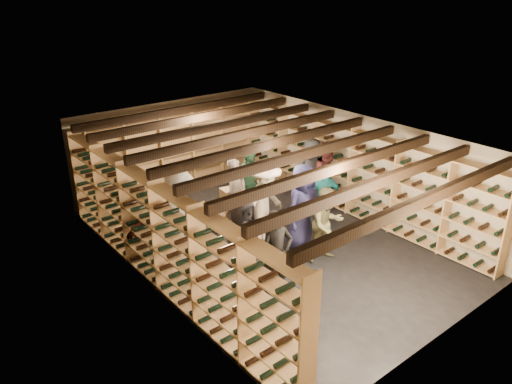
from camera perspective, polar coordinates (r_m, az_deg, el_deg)
The scene contains 22 objects.
ground at distance 10.83m, azimuth 1.56°, elevation -5.94°, with size 8.00×8.00×0.00m, color black.
walls at distance 10.30m, azimuth 1.63°, elevation -0.11°, with size 5.52×8.02×2.40m.
ceiling at distance 9.88m, azimuth 1.71°, elevation 6.29°, with size 5.50×8.00×0.01m, color beige.
ceiling_joists at distance 9.92m, azimuth 1.70°, elevation 5.52°, with size 5.40×7.12×0.18m.
wine_rack_left at distance 9.06m, azimuth -10.91°, elevation -4.89°, with size 0.32×7.50×2.15m.
wine_rack_right at distance 12.06m, azimuth 10.97°, elevation 2.40°, with size 0.32×7.50×2.15m.
wine_rack_back at distance 13.29m, azimuth -9.18°, elevation 4.51°, with size 4.70×0.30×2.15m.
crate_stack_left at distance 11.63m, azimuth -2.73°, elevation -1.45°, with size 0.54×0.39×0.85m.
crate_stack_right at distance 11.44m, azimuth -3.95°, elevation -2.86°, with size 0.54×0.40×0.51m.
crate_loose at distance 13.47m, azimuth -1.72°, elevation 0.56°, with size 0.50×0.33×0.17m, color #A98059.
person_0 at distance 9.21m, azimuth -1.57°, elevation -5.51°, with size 0.83×0.54×1.70m, color black.
person_1 at distance 8.84m, azimuth 2.37°, elevation -7.13°, with size 0.59×0.39×1.63m, color black.
person_2 at distance 10.03m, azimuth 8.06°, elevation -3.67°, with size 0.76×0.59×1.56m, color brown.
person_3 at distance 10.40m, azimuth 1.02°, elevation -1.33°, with size 1.23×0.71×1.91m, color beige.
person_4 at distance 11.21m, azimuth 7.65°, elevation -0.65°, with size 0.91×0.38×1.56m, color teal.
person_5 at distance 10.07m, azimuth -11.25°, elevation -4.05°, with size 1.37×0.44×1.48m, color brown.
person_6 at distance 10.35m, azimuth 5.34°, elevation -1.71°, with size 0.91×0.59×1.86m, color #1D1D41.
person_7 at distance 11.23m, azimuth -2.32°, elevation -0.18°, with size 0.60×0.39×1.64m, color gray.
person_8 at distance 12.11m, azimuth 8.15°, elevation 1.72°, with size 0.86×0.67×1.76m, color #471D1E.
person_9 at distance 10.27m, azimuth -8.84°, elevation -2.16°, with size 1.19×0.69×1.85m, color #9E9C92.
person_10 at distance 11.63m, azimuth -0.78°, elevation 0.91°, with size 1.01×0.42×1.72m, color #295438.
person_12 at distance 12.48m, azimuth 6.31°, elevation 2.32°, with size 0.83×0.54×1.70m, color #313236.
Camera 1 is at (-6.16, -7.16, 5.29)m, focal length 35.00 mm.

